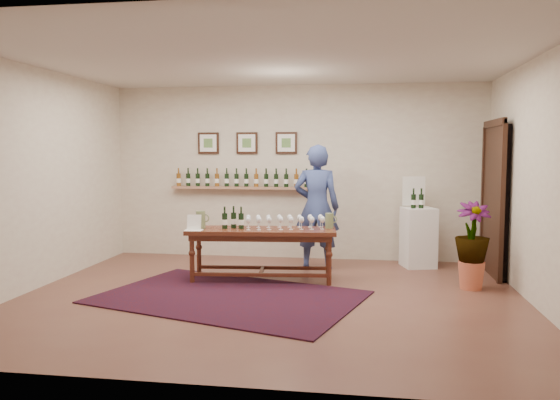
# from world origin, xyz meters

# --- Properties ---
(ground) EXTENTS (6.00, 6.00, 0.00)m
(ground) POSITION_xyz_m (0.00, 0.00, 0.00)
(ground) COLOR brown
(ground) RESTS_ON ground
(room_shell) EXTENTS (6.00, 6.00, 6.00)m
(room_shell) POSITION_xyz_m (2.11, 1.86, 1.12)
(room_shell) COLOR beige
(room_shell) RESTS_ON ground
(rug) EXTENTS (3.44, 2.78, 0.02)m
(rug) POSITION_xyz_m (-0.48, -0.08, 0.01)
(rug) COLOR #460C0D
(rug) RESTS_ON ground
(tasting_table) EXTENTS (2.03, 0.81, 0.70)m
(tasting_table) POSITION_xyz_m (-0.26, 0.85, 0.60)
(tasting_table) COLOR #472211
(tasting_table) RESTS_ON ground
(table_glasses) EXTENTS (1.35, 0.57, 0.18)m
(table_glasses) POSITION_xyz_m (0.05, 0.93, 0.79)
(table_glasses) COLOR white
(table_glasses) RESTS_ON tasting_table
(table_bottles) EXTENTS (0.27, 0.17, 0.28)m
(table_bottles) POSITION_xyz_m (-0.64, 0.83, 0.84)
(table_bottles) COLOR black
(table_bottles) RESTS_ON tasting_table
(pitcher_left) EXTENTS (0.15, 0.15, 0.24)m
(pitcher_left) POSITION_xyz_m (-1.08, 0.78, 0.82)
(pitcher_left) COLOR #6A784B
(pitcher_left) RESTS_ON tasting_table
(pitcher_right) EXTENTS (0.15, 0.15, 0.20)m
(pitcher_right) POSITION_xyz_m (0.64, 1.05, 0.81)
(pitcher_right) COLOR #6A784B
(pitcher_right) RESTS_ON tasting_table
(menu_card) EXTENTS (0.24, 0.18, 0.21)m
(menu_card) POSITION_xyz_m (-1.12, 0.60, 0.81)
(menu_card) COLOR white
(menu_card) RESTS_ON tasting_table
(display_pedestal) EXTENTS (0.55, 0.55, 0.90)m
(display_pedestal) POSITION_xyz_m (1.92, 2.07, 0.45)
(display_pedestal) COLOR white
(display_pedestal) RESTS_ON ground
(pedestal_bottles) EXTENTS (0.30, 0.15, 0.29)m
(pedestal_bottles) POSITION_xyz_m (1.89, 2.00, 1.04)
(pedestal_bottles) COLOR black
(pedestal_bottles) RESTS_ON display_pedestal
(info_sign) EXTENTS (0.35, 0.11, 0.49)m
(info_sign) POSITION_xyz_m (1.85, 2.21, 1.14)
(info_sign) COLOR white
(info_sign) RESTS_ON display_pedestal
(potted_plant) EXTENTS (0.56, 0.56, 0.96)m
(potted_plant) POSITION_xyz_m (2.45, 0.79, 0.56)
(potted_plant) COLOR #C76142
(potted_plant) RESTS_ON ground
(person) EXTENTS (0.68, 0.45, 1.84)m
(person) POSITION_xyz_m (0.41, 1.71, 0.92)
(person) COLOR navy
(person) RESTS_ON ground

